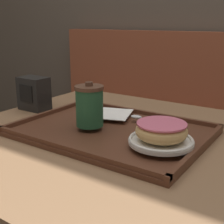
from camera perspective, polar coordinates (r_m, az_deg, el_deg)
booth_bench at (r=1.85m, az=9.99°, el=-7.45°), size 1.63×0.44×1.00m
cafe_table at (r=0.99m, az=-1.51°, el=-13.88°), size 0.84×0.86×0.75m
serving_tray at (r=0.89m, az=0.00°, el=-3.49°), size 0.53×0.38×0.02m
napkin_paper at (r=1.00m, az=-0.96°, el=-0.22°), size 0.18×0.17×0.00m
coffee_cup_front at (r=0.88m, az=-4.14°, el=1.18°), size 0.08×0.08×0.13m
plate_with_chocolate_donut at (r=0.77m, az=8.95°, el=-5.18°), size 0.16×0.16×0.01m
donut_chocolate_glazed at (r=0.76m, az=9.04°, el=-3.33°), size 0.13×0.13×0.04m
spoon at (r=0.94m, az=5.65°, el=-1.12°), size 0.15×0.03×0.01m
napkin_dispenser at (r=1.16m, az=-14.10°, el=3.31°), size 0.11×0.07×0.12m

